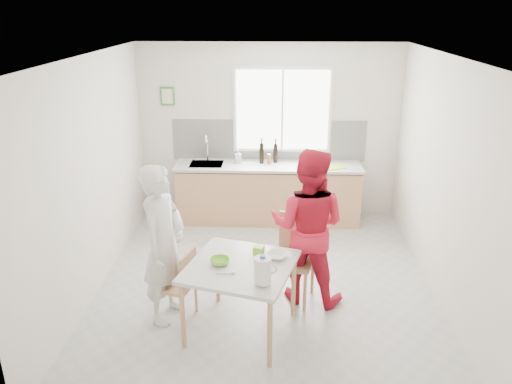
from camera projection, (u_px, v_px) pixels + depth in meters
ground at (265, 284)px, 6.10m from camera, size 4.50×4.50×0.00m
room_shell at (266, 155)px, 5.52m from camera, size 4.50×4.50×4.50m
window at (282, 110)px, 7.57m from camera, size 1.50×0.06×1.30m
backsplash at (269, 140)px, 7.76m from camera, size 3.00×0.02×0.65m
picture_frame at (167, 96)px, 7.57m from camera, size 0.22×0.03×0.28m
kitchen_counter at (268, 195)px, 7.77m from camera, size 2.84×0.64×1.37m
dining_table at (241, 272)px, 5.00m from camera, size 1.25×1.25×0.78m
chair_left at (180, 282)px, 5.29m from camera, size 0.47×0.47×0.81m
chair_far at (294, 254)px, 5.68m from camera, size 0.57×0.57×0.99m
person_white at (164, 244)px, 5.19m from camera, size 0.58×0.72×1.74m
person_red at (308, 227)px, 5.53m from camera, size 1.03×0.90×1.80m
bowl_green at (220, 261)px, 4.97m from camera, size 0.24×0.24×0.06m
bowl_white at (276, 256)px, 5.09m from camera, size 0.26×0.26×0.05m
milk_jug at (263, 270)px, 4.57m from camera, size 0.22×0.16×0.28m
green_box at (259, 250)px, 5.17m from camera, size 0.12×0.12×0.09m
spoon at (225, 273)px, 4.79m from camera, size 0.16×0.02×0.01m
cutting_board at (332, 167)px, 7.46m from camera, size 0.42×0.37×0.01m
wine_bottle_a at (262, 153)px, 7.61m from camera, size 0.07×0.07×0.32m
wine_bottle_b at (275, 153)px, 7.65m from camera, size 0.07×0.07×0.30m
jar_amber at (269, 159)px, 7.59m from camera, size 0.06×0.06×0.16m
soap_bottle at (238, 156)px, 7.66m from camera, size 0.11×0.11×0.21m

